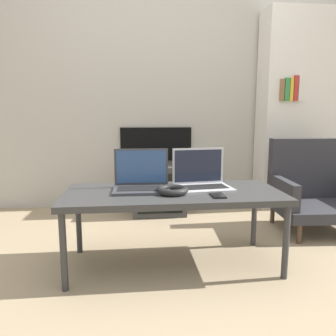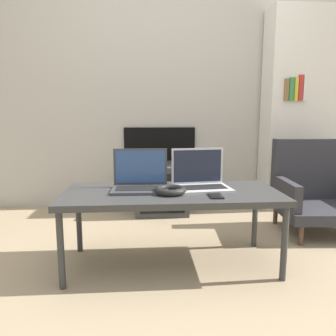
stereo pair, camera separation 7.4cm
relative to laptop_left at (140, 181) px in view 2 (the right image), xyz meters
name	(u,v)px [view 2 (the right image)]	position (x,y,z in m)	size (l,w,h in m)	color
ground_plane	(176,290)	(0.19, -0.37, -0.52)	(14.00, 14.00, 0.00)	#998466
wall_back	(160,76)	(0.19, 1.34, 0.77)	(7.00, 0.08, 2.60)	#ADA89E
table	(172,197)	(0.19, -0.07, -0.09)	(1.29, 0.57, 0.47)	#333333
laptop_left	(140,181)	(0.00, 0.00, 0.00)	(0.34, 0.25, 0.24)	#38383D
laptop_right	(200,180)	(0.37, 0.00, 0.00)	(0.36, 0.27, 0.24)	#B2B2B7
headphones	(170,190)	(0.18, -0.12, -0.03)	(0.19, 0.19, 0.04)	black
phone	(215,195)	(0.42, -0.20, -0.05)	(0.07, 0.14, 0.01)	black
tv	(161,188)	(0.18, 1.06, -0.29)	(0.49, 0.47, 0.45)	#383838
armchair	(319,189)	(1.42, 0.49, -0.19)	(0.70, 0.60, 0.72)	#2D2D33
bookshelf	(308,111)	(1.61, 1.14, 0.43)	(0.84, 0.32, 1.89)	silver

